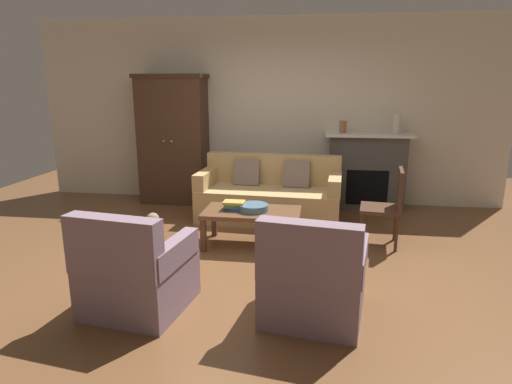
{
  "coord_description": "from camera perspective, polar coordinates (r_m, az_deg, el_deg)",
  "views": [
    {
      "loc": [
        0.82,
        -4.24,
        1.83
      ],
      "look_at": [
        0.09,
        0.81,
        0.55
      ],
      "focal_mm": 30.48,
      "sensor_mm": 36.0,
      "label": 1
    }
  ],
  "objects": [
    {
      "name": "back_wall",
      "position": [
        6.85,
        1.33,
        10.49
      ],
      "size": [
        7.2,
        0.1,
        2.8
      ],
      "primitive_type": "cube",
      "color": "silver",
      "rests_on": "ground"
    },
    {
      "name": "fireplace",
      "position": [
        6.7,
        14.31,
        2.79
      ],
      "size": [
        1.26,
        0.48,
        1.12
      ],
      "color": "#4C4947",
      "rests_on": "ground"
    },
    {
      "name": "book_stack",
      "position": [
        4.98,
        -2.79,
        -1.77
      ],
      "size": [
        0.27,
        0.2,
        0.1
      ],
      "color": "#38569E",
      "rests_on": "coffee_table"
    },
    {
      "name": "dog",
      "position": [
        4.99,
        -14.4,
        -4.88
      ],
      "size": [
        0.24,
        0.57,
        0.39
      ],
      "color": "gray",
      "rests_on": "ground"
    },
    {
      "name": "ground_plane",
      "position": [
        4.69,
        -2.54,
        -8.9
      ],
      "size": [
        9.6,
        9.6,
        0.0
      ],
      "primitive_type": "plane",
      "color": "brown"
    },
    {
      "name": "side_chair_wooden",
      "position": [
        5.17,
        17.01,
        -1.32
      ],
      "size": [
        0.49,
        0.49,
        0.9
      ],
      "color": "#472D1E",
      "rests_on": "ground"
    },
    {
      "name": "couch",
      "position": [
        5.99,
        1.81,
        -0.55
      ],
      "size": [
        1.96,
        0.96,
        0.86
      ],
      "color": "tan",
      "rests_on": "ground"
    },
    {
      "name": "mantel_vase_terracotta",
      "position": [
        6.56,
        11.34,
        8.38
      ],
      "size": [
        0.1,
        0.1,
        0.18
      ],
      "primitive_type": "cylinder",
      "color": "#A86042",
      "rests_on": "fireplace"
    },
    {
      "name": "fruit_bowl",
      "position": [
        4.94,
        -0.32,
        -2.05
      ],
      "size": [
        0.34,
        0.34,
        0.08
      ],
      "primitive_type": "cylinder",
      "color": "slate",
      "rests_on": "coffee_table"
    },
    {
      "name": "coffee_table",
      "position": [
        4.98,
        -0.52,
        -3.03
      ],
      "size": [
        1.1,
        0.6,
        0.42
      ],
      "color": "brown",
      "rests_on": "ground"
    },
    {
      "name": "armchair_near_left",
      "position": [
        3.74,
        -15.53,
        -10.34
      ],
      "size": [
        0.87,
        0.87,
        0.88
      ],
      "color": "gray",
      "rests_on": "ground"
    },
    {
      "name": "mantel_vase_cream",
      "position": [
        6.64,
        17.99,
        8.51
      ],
      "size": [
        0.1,
        0.1,
        0.29
      ],
      "primitive_type": "cylinder",
      "color": "beige",
      "rests_on": "fireplace"
    },
    {
      "name": "armoire",
      "position": [
        6.88,
        -10.77,
        6.8
      ],
      "size": [
        1.06,
        0.57,
        1.96
      ],
      "color": "#472D1E",
      "rests_on": "ground"
    },
    {
      "name": "armchair_near_right",
      "position": [
        3.53,
        7.52,
        -11.48
      ],
      "size": [
        0.88,
        0.88,
        0.88
      ],
      "color": "gray",
      "rests_on": "ground"
    }
  ]
}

